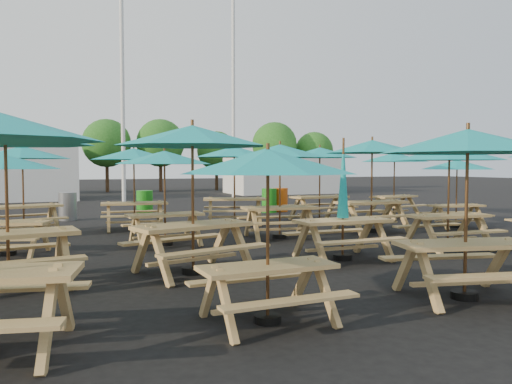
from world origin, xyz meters
name	(u,v)px	position (x,y,z in m)	size (l,w,h in m)	color
ground	(278,238)	(0.00, 0.00, 0.00)	(120.00, 120.00, 0.00)	black
picnic_unit_1	(5,140)	(-5.90, -3.14, 2.21)	(2.88, 2.88, 2.52)	#A27948
picnic_unit_2	(6,166)	(-6.14, -0.07, 1.82)	(2.66, 2.66, 2.07)	#A27948
picnic_unit_3	(22,156)	(-5.99, 3.06, 2.08)	(2.93, 2.93, 2.37)	#A27948
picnic_unit_4	(268,170)	(-2.96, -6.13, 1.79)	(2.14, 2.14, 2.04)	#A27948
picnic_unit_5	(192,143)	(-3.07, -3.20, 2.22)	(3.15, 3.15, 2.54)	#A27948
picnic_unit_6	(164,162)	(-2.88, -0.02, 1.92)	(2.38, 2.38, 2.20)	#A27948
picnic_unit_7	(134,158)	(-3.10, 3.14, 2.06)	(2.62, 2.62, 2.35)	#A27948
picnic_unit_8	(468,149)	(-0.03, -6.19, 2.06)	(2.85, 2.85, 2.35)	#A27948
picnic_unit_9	(343,210)	(-0.05, -3.09, 0.97)	(1.86, 1.62, 2.37)	#A27948
picnic_unit_10	(280,155)	(0.05, 0.02, 2.10)	(2.70, 2.70, 2.39)	#A27948
picnic_unit_11	(234,155)	(0.00, 3.29, 2.16)	(3.14, 3.14, 2.47)	#A27948
picnic_unit_13	(449,158)	(2.77, -2.89, 2.01)	(2.41, 2.41, 2.29)	#A27948
picnic_unit_14	(372,151)	(2.89, 0.13, 2.25)	(2.68, 2.68, 2.56)	#A27948
picnic_unit_15	(320,156)	(3.00, 3.21, 2.16)	(2.70, 2.70, 2.47)	#A27948
picnic_unit_18	(457,168)	(5.84, 0.04, 1.78)	(2.36, 2.36, 2.03)	#A27948
picnic_unit_19	(394,160)	(5.90, 3.05, 2.03)	(2.85, 2.85, 2.32)	#A27948
waste_bin_0	(68,206)	(-4.81, 6.46, 0.47)	(0.59, 0.59, 0.94)	gray
waste_bin_1	(145,204)	(-2.21, 6.71, 0.47)	(0.59, 0.59, 0.94)	#1B7F17
waste_bin_2	(269,200)	(2.62, 6.54, 0.47)	(0.59, 0.59, 0.94)	#1B7F17
waste_bin_3	(280,200)	(3.18, 6.71, 0.47)	(0.59, 0.59, 0.94)	#C94E0B
mast_0	(122,81)	(-2.00, 14.00, 6.00)	(0.20, 0.20, 12.00)	silver
mast_1	(233,94)	(4.50, 16.00, 6.00)	(0.20, 0.20, 12.00)	silver
event_tent_1	(282,174)	(9.00, 19.00, 1.30)	(7.00, 4.00, 2.60)	silver
tree_2	(33,153)	(-6.39, 23.65, 2.62)	(2.59, 2.59, 3.93)	#382314
tree_3	(107,143)	(-1.75, 24.72, 3.41)	(3.36, 3.36, 5.09)	#382314
tree_4	(160,143)	(1.90, 24.26, 3.46)	(3.41, 3.41, 5.17)	#382314
tree_5	(216,151)	(6.22, 24.67, 2.97)	(2.94, 2.94, 4.45)	#382314
tree_6	(275,145)	(10.23, 22.90, 3.43)	(3.38, 3.38, 5.13)	#382314
tree_7	(314,151)	(13.63, 22.92, 2.99)	(2.95, 2.95, 4.48)	#382314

